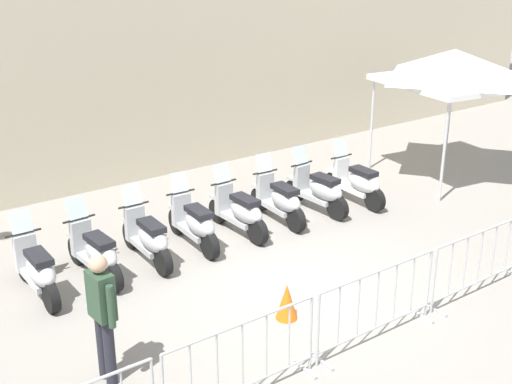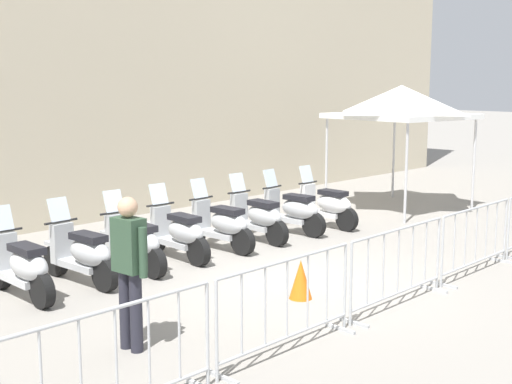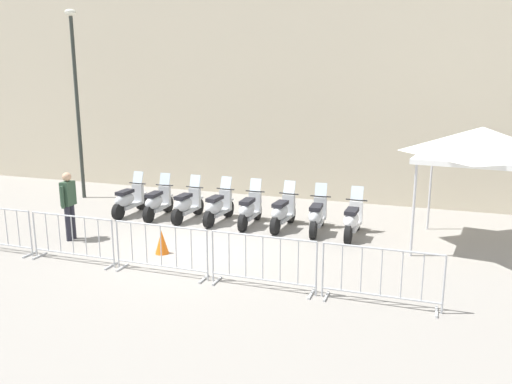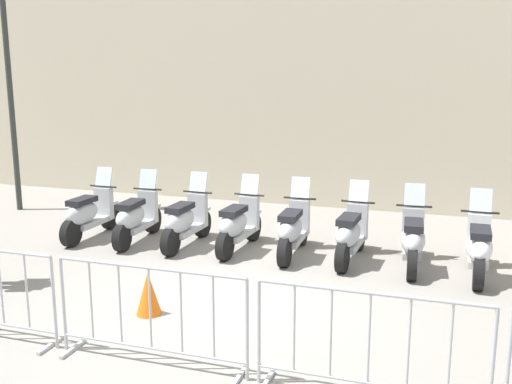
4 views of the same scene
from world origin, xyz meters
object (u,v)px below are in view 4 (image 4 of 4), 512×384
street_lamp (6,37)px  motorcycle_5 (350,234)px  motorcycle_0 (88,214)px  motorcycle_4 (293,230)px  motorcycle_3 (238,225)px  motorcycle_6 (413,240)px  motorcycle_2 (185,222)px  barrier_segment_2 (150,317)px  motorcycle_1 (136,218)px  barrier_segment_3 (369,348)px  motorcycle_7 (479,248)px  traffic_cone (148,293)px

street_lamp → motorcycle_5: bearing=-2.6°
motorcycle_0 → motorcycle_4: 3.81m
motorcycle_3 → motorcycle_6: 2.87m
motorcycle_5 → motorcycle_2: bearing=-170.8°
barrier_segment_2 → street_lamp: (-6.83, 4.48, 3.19)m
motorcycle_1 → street_lamp: street_lamp is taller
motorcycle_4 → barrier_segment_3: (2.25, -3.69, 0.07)m
motorcycle_5 → barrier_segment_3: size_ratio=0.82×
motorcycle_5 → barrier_segment_2: bearing=-101.9°
motorcycle_1 → barrier_segment_2: bearing=-50.7°
motorcycle_3 → barrier_segment_3: (3.21, -3.57, 0.07)m
motorcycle_4 → motorcycle_5: (0.93, 0.15, 0.00)m
motorcycle_5 → motorcycle_7: same height
motorcycle_0 → motorcycle_3: same height
motorcycle_7 → motorcycle_0: bearing=-172.4°
motorcycle_1 → motorcycle_5: size_ratio=0.99×
motorcycle_0 → motorcycle_3: 2.86m
barrier_segment_3 → motorcycle_7: bearing=81.5°
motorcycle_1 → barrier_segment_2: motorcycle_1 is taller
motorcycle_1 → motorcycle_5: 3.80m
motorcycle_2 → barrier_segment_2: bearing=-62.1°
motorcycle_7 → barrier_segment_3: motorcycle_7 is taller
motorcycle_3 → motorcycle_6: (2.84, 0.37, 0.00)m
motorcycle_2 → motorcycle_6: bearing=8.4°
motorcycle_3 → motorcycle_6: same height
barrier_segment_2 → motorcycle_4: bearing=90.9°
barrier_segment_2 → traffic_cone: size_ratio=3.83×
motorcycle_1 → barrier_segment_2: (2.88, -3.52, 0.07)m
motorcycle_1 → motorcycle_2: bearing=9.5°
motorcycle_3 → barrier_segment_3: bearing=-48.1°
motorcycle_2 → street_lamp: 5.92m
motorcycle_0 → barrier_segment_3: bearing=-27.0°
motorcycle_7 → barrier_segment_2: (-2.78, -4.25, 0.07)m
motorcycle_5 → street_lamp: street_lamp is taller
motorcycle_2 → motorcycle_6: (3.78, 0.56, 0.00)m
traffic_cone → motorcycle_1: bearing=130.0°
motorcycle_0 → motorcycle_3: (2.81, 0.51, 0.00)m
motorcycle_4 → street_lamp: 7.52m
motorcycle_4 → motorcycle_6: 1.91m
motorcycle_1 → motorcycle_2: (0.93, 0.16, 0.00)m
motorcycle_6 → traffic_cone: (-2.62, -3.20, -0.18)m
motorcycle_3 → barrier_segment_2: (1.02, -3.87, 0.07)m
street_lamp → motorcycle_2: bearing=-9.3°
barrier_segment_3 → traffic_cone: barrier_segment_3 is taller
motorcycle_0 → motorcycle_1: size_ratio=1.01×
motorcycle_2 → barrier_segment_3: motorcycle_2 is taller
motorcycle_7 → barrier_segment_2: 5.08m
motorcycle_1 → motorcycle_2: 0.95m
motorcycle_2 → traffic_cone: 2.89m
motorcycle_1 → motorcycle_7: 5.71m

